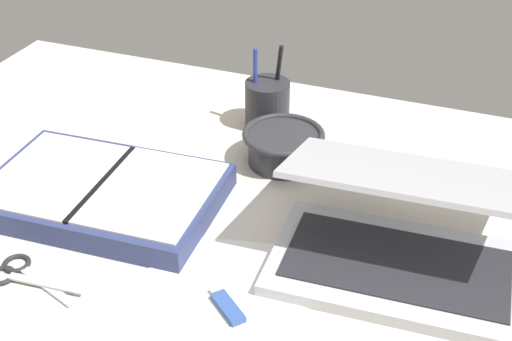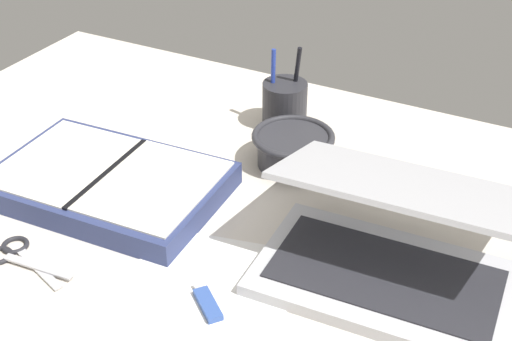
{
  "view_description": "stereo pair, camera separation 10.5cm",
  "coord_description": "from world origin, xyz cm",
  "px_view_note": "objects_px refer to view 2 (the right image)",
  "views": [
    {
      "loc": [
        31.95,
        -75.72,
        65.89
      ],
      "look_at": [
        0.6,
        6.32,
        9.0
      ],
      "focal_mm": 50.0,
      "sensor_mm": 36.0,
      "label": 1
    },
    {
      "loc": [
        41.47,
        -71.41,
        65.89
      ],
      "look_at": [
        0.6,
        6.32,
        9.0
      ],
      "focal_mm": 50.0,
      "sensor_mm": 36.0,
      "label": 2
    }
  ],
  "objects_px": {
    "bowl": "(293,147)",
    "planner": "(108,183)",
    "scissors": "(15,255)",
    "laptop": "(392,247)",
    "pen_cup": "(285,105)"
  },
  "relations": [
    {
      "from": "bowl",
      "to": "planner",
      "type": "relative_size",
      "value": 0.38
    },
    {
      "from": "pen_cup",
      "to": "bowl",
      "type": "bearing_deg",
      "value": -57.8
    },
    {
      "from": "bowl",
      "to": "laptop",
      "type": "bearing_deg",
      "value": -39.18
    },
    {
      "from": "scissors",
      "to": "bowl",
      "type": "bearing_deg",
      "value": 66.67
    },
    {
      "from": "laptop",
      "to": "scissors",
      "type": "distance_m",
      "value": 0.52
    },
    {
      "from": "laptop",
      "to": "bowl",
      "type": "relative_size",
      "value": 2.52
    },
    {
      "from": "laptop",
      "to": "scissors",
      "type": "relative_size",
      "value": 2.45
    },
    {
      "from": "laptop",
      "to": "scissors",
      "type": "height_order",
      "value": "laptop"
    },
    {
      "from": "scissors",
      "to": "planner",
      "type": "bearing_deg",
      "value": 91.3
    },
    {
      "from": "planner",
      "to": "bowl",
      "type": "bearing_deg",
      "value": 41.45
    },
    {
      "from": "pen_cup",
      "to": "scissors",
      "type": "bearing_deg",
      "value": -108.4
    },
    {
      "from": "laptop",
      "to": "pen_cup",
      "type": "relative_size",
      "value": 2.27
    },
    {
      "from": "laptop",
      "to": "pen_cup",
      "type": "distance_m",
      "value": 0.43
    },
    {
      "from": "pen_cup",
      "to": "planner",
      "type": "height_order",
      "value": "pen_cup"
    },
    {
      "from": "laptop",
      "to": "scissors",
      "type": "bearing_deg",
      "value": -159.03
    }
  ]
}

